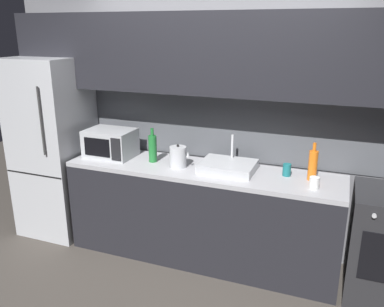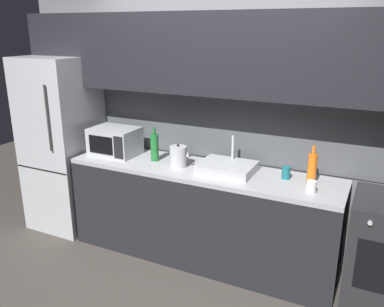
{
  "view_description": "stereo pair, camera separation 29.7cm",
  "coord_description": "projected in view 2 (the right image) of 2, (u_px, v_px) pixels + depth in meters",
  "views": [
    {
      "loc": [
        1.15,
        -2.29,
        2.12
      ],
      "look_at": [
        -0.09,
        0.9,
        1.03
      ],
      "focal_mm": 37.28,
      "sensor_mm": 36.0,
      "label": 1
    },
    {
      "loc": [
        1.42,
        -2.17,
        2.12
      ],
      "look_at": [
        -0.09,
        0.9,
        1.03
      ],
      "focal_mm": 37.28,
      "sensor_mm": 36.0,
      "label": 2
    }
  ],
  "objects": [
    {
      "name": "wine_bottle_green",
      "position": [
        155.0,
        147.0,
        3.78
      ],
      "size": [
        0.08,
        0.08,
        0.32
      ],
      "color": "#1E6B2D",
      "rests_on": "counter_run"
    },
    {
      "name": "refrigerator",
      "position": [
        63.0,
        144.0,
        4.27
      ],
      "size": [
        0.68,
        0.69,
        1.84
      ],
      "color": "#ADAFB5",
      "rests_on": "ground"
    },
    {
      "name": "counter_run",
      "position": [
        201.0,
        214.0,
        3.73
      ],
      "size": [
        2.51,
        0.6,
        0.9
      ],
      "color": "black",
      "rests_on": "ground"
    },
    {
      "name": "wine_bottle_orange",
      "position": [
        312.0,
        168.0,
        3.22
      ],
      "size": [
        0.07,
        0.07,
        0.32
      ],
      "color": "orange",
      "rests_on": "counter_run"
    },
    {
      "name": "sink_basin",
      "position": [
        227.0,
        167.0,
        3.51
      ],
      "size": [
        0.48,
        0.38,
        0.3
      ],
      "color": "#ADAFB5",
      "rests_on": "counter_run"
    },
    {
      "name": "mug_teal",
      "position": [
        286.0,
        173.0,
        3.34
      ],
      "size": [
        0.07,
        0.07,
        0.11
      ],
      "primitive_type": "cylinder",
      "color": "#19666B",
      "rests_on": "counter_run"
    },
    {
      "name": "kettle",
      "position": [
        178.0,
        156.0,
        3.62
      ],
      "size": [
        0.19,
        0.15,
        0.22
      ],
      "color": "#B7BABF",
      "rests_on": "counter_run"
    },
    {
      "name": "back_wall",
      "position": [
        215.0,
        92.0,
        3.65
      ],
      "size": [
        4.25,
        0.44,
        2.5
      ],
      "color": "slate",
      "rests_on": "ground"
    },
    {
      "name": "mug_dark",
      "position": [
        182.0,
        153.0,
        3.87
      ],
      "size": [
        0.09,
        0.09,
        0.1
      ],
      "primitive_type": "cylinder",
      "color": "black",
      "rests_on": "counter_run"
    },
    {
      "name": "microwave",
      "position": [
        115.0,
        141.0,
        3.97
      ],
      "size": [
        0.46,
        0.35,
        0.27
      ],
      "color": "#A8AAAF",
      "rests_on": "counter_run"
    },
    {
      "name": "mug_white",
      "position": [
        311.0,
        187.0,
        3.06
      ],
      "size": [
        0.08,
        0.08,
        0.09
      ],
      "primitive_type": "cylinder",
      "color": "silver",
      "rests_on": "counter_run"
    }
  ]
}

